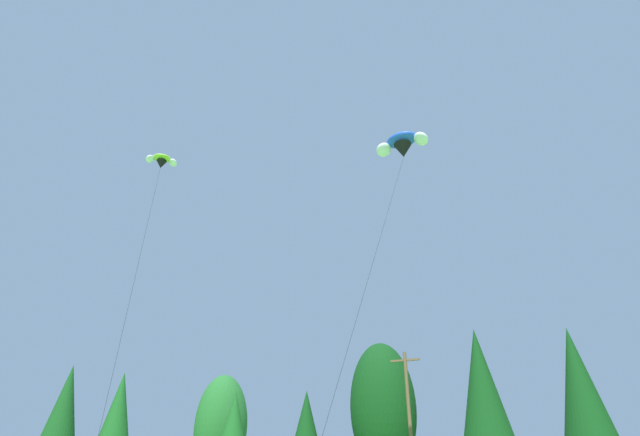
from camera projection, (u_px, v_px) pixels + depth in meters
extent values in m
cone|color=#144719|center=(62.00, 417.00, 53.30)|extent=(4.74, 4.74, 10.57)
cone|color=#19561E|center=(116.00, 422.00, 54.15)|extent=(4.62, 4.62, 10.17)
ellipsoid|color=#236628|center=(221.00, 427.00, 51.90)|extent=(5.31, 5.31, 10.22)
cone|color=#19561E|center=(233.00, 436.00, 45.44)|extent=(3.87, 3.87, 7.63)
cone|color=#0F3D14|center=(306.00, 436.00, 44.51)|extent=(3.84, 3.84, 7.53)
ellipsoid|color=#0F3D14|center=(383.00, 408.00, 42.75)|extent=(5.49, 5.49, 10.73)
cone|color=#0F3D14|center=(483.00, 394.00, 40.93)|extent=(4.74, 4.74, 10.56)
cone|color=#0F3D14|center=(581.00, 393.00, 40.95)|extent=(4.77, 4.77, 10.65)
cylinder|color=brown|center=(411.00, 434.00, 36.09)|extent=(0.26, 0.26, 11.43)
cube|color=brown|center=(405.00, 360.00, 38.50)|extent=(2.20, 0.14, 0.14)
ellipsoid|color=#93D633|center=(162.00, 158.00, 34.65)|extent=(1.43, 1.36, 0.52)
ellipsoid|color=white|center=(173.00, 163.00, 34.76)|extent=(0.88, 0.90, 0.64)
ellipsoid|color=white|center=(150.00, 159.00, 34.35)|extent=(0.88, 0.85, 0.64)
cone|color=black|center=(161.00, 164.00, 34.50)|extent=(0.94, 0.94, 0.57)
cylinder|color=black|center=(135.00, 277.00, 25.29)|extent=(6.46, 8.37, 19.66)
ellipsoid|color=blue|center=(402.00, 140.00, 33.83)|extent=(2.21, 1.57, 1.03)
ellipsoid|color=white|center=(421.00, 139.00, 33.13)|extent=(1.16, 1.23, 1.21)
ellipsoid|color=white|center=(384.00, 150.00, 34.20)|extent=(1.34, 1.24, 1.21)
cone|color=black|center=(403.00, 151.00, 33.55)|extent=(1.30, 1.30, 0.99)
cylinder|color=black|center=(373.00, 263.00, 23.74)|extent=(1.79, 12.58, 19.71)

